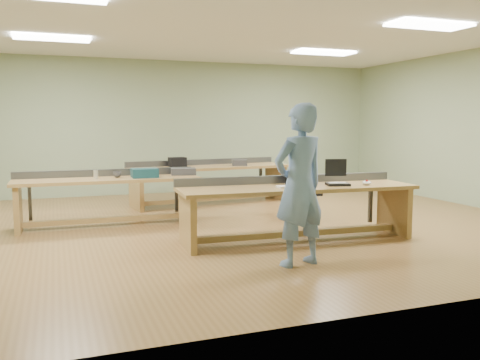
# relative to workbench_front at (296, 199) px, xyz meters

# --- Properties ---
(floor) EXTENTS (10.00, 10.00, 0.00)m
(floor) POSITION_rel_workbench_front_xyz_m (-0.55, 1.31, -0.56)
(floor) COLOR brown
(floor) RESTS_ON ground
(ceiling) EXTENTS (10.00, 10.00, 0.00)m
(ceiling) POSITION_rel_workbench_front_xyz_m (-0.55, 1.31, 2.44)
(ceiling) COLOR silver
(ceiling) RESTS_ON wall_back
(wall_back) EXTENTS (10.00, 0.04, 3.00)m
(wall_back) POSITION_rel_workbench_front_xyz_m (-0.55, 5.31, 0.94)
(wall_back) COLOR gray
(wall_back) RESTS_ON floor
(wall_front) EXTENTS (10.00, 0.04, 3.00)m
(wall_front) POSITION_rel_workbench_front_xyz_m (-0.55, -2.69, 0.94)
(wall_front) COLOR gray
(wall_front) RESTS_ON floor
(wall_right) EXTENTS (0.04, 8.00, 3.00)m
(wall_right) POSITION_rel_workbench_front_xyz_m (4.45, 1.31, 0.94)
(wall_right) COLOR gray
(wall_right) RESTS_ON floor
(fluor_panels) EXTENTS (6.20, 3.50, 0.03)m
(fluor_panels) POSITION_rel_workbench_front_xyz_m (-0.55, 1.31, 2.41)
(fluor_panels) COLOR white
(fluor_panels) RESTS_ON ceiling
(workbench_front) EXTENTS (3.28, 1.02, 0.86)m
(workbench_front) POSITION_rel_workbench_front_xyz_m (0.00, 0.00, 0.00)
(workbench_front) COLOR #B0844A
(workbench_front) RESTS_ON floor
(workbench_mid) EXTENTS (2.80, 0.77, 0.86)m
(workbench_mid) POSITION_rel_workbench_front_xyz_m (-2.32, 1.90, -0.01)
(workbench_mid) COLOR #B0844A
(workbench_mid) RESTS_ON floor
(workbench_back) EXTENTS (3.30, 1.25, 0.86)m
(workbench_back) POSITION_rel_workbench_front_xyz_m (-0.20, 3.47, -0.00)
(workbench_back) COLOR #B0844A
(workbench_back) RESTS_ON floor
(person) EXTENTS (0.74, 0.57, 1.82)m
(person) POSITION_rel_workbench_front_xyz_m (-0.53, -1.13, 0.35)
(person) COLOR #698FAC
(person) RESTS_ON floor
(laptop_base) EXTENTS (0.35, 0.32, 0.03)m
(laptop_base) POSITION_rel_workbench_front_xyz_m (0.55, -0.15, 0.20)
(laptop_base) COLOR black
(laptop_base) RESTS_ON workbench_front
(laptop_screen) EXTENTS (0.29, 0.10, 0.24)m
(laptop_screen) POSITION_rel_workbench_front_xyz_m (0.58, -0.04, 0.42)
(laptop_screen) COLOR black
(laptop_screen) RESTS_ON laptop_base
(keyboard) EXTENTS (0.45, 0.16, 0.03)m
(keyboard) POSITION_rel_workbench_front_xyz_m (-0.12, -0.13, 0.20)
(keyboard) COLOR white
(keyboard) RESTS_ON workbench_front
(trackball_mouse) EXTENTS (0.14, 0.16, 0.06)m
(trackball_mouse) POSITION_rel_workbench_front_xyz_m (0.95, -0.25, 0.21)
(trackball_mouse) COLOR white
(trackball_mouse) RESTS_ON workbench_front
(camera_bag) EXTENTS (0.31, 0.26, 0.18)m
(camera_bag) POSITION_rel_workbench_front_xyz_m (0.04, 0.15, 0.27)
(camera_bag) COLOR black
(camera_bag) RESTS_ON workbench_front
(task_chair) EXTENTS (0.60, 0.60, 0.92)m
(task_chair) POSITION_rel_workbench_front_xyz_m (0.76, 1.19, -0.23)
(task_chair) COLOR black
(task_chair) RESTS_ON floor
(parts_bin_teal) EXTENTS (0.40, 0.30, 0.14)m
(parts_bin_teal) POSITION_rel_workbench_front_xyz_m (-1.77, 1.78, 0.26)
(parts_bin_teal) COLOR #133A40
(parts_bin_teal) RESTS_ON workbench_mid
(parts_bin_grey) EXTENTS (0.44, 0.32, 0.11)m
(parts_bin_grey) POSITION_rel_workbench_front_xyz_m (-1.10, 1.97, 0.24)
(parts_bin_grey) COLOR #363538
(parts_bin_grey) RESTS_ON workbench_mid
(mug) EXTENTS (0.15, 0.15, 0.10)m
(mug) POSITION_rel_workbench_front_xyz_m (-2.17, 1.91, 0.23)
(mug) COLOR #363538
(mug) RESTS_ON workbench_mid
(drinks_can) EXTENTS (0.08, 0.08, 0.13)m
(drinks_can) POSITION_rel_workbench_front_xyz_m (-2.50, 1.84, 0.25)
(drinks_can) COLOR white
(drinks_can) RESTS_ON workbench_mid
(storage_box_back) EXTENTS (0.34, 0.26, 0.18)m
(storage_box_back) POSITION_rel_workbench_front_xyz_m (-0.83, 3.54, 0.28)
(storage_box_back) COLOR black
(storage_box_back) RESTS_ON workbench_back
(tray_back) EXTENTS (0.34, 0.28, 0.12)m
(tray_back) POSITION_rel_workbench_front_xyz_m (0.39, 3.33, 0.24)
(tray_back) COLOR #363538
(tray_back) RESTS_ON workbench_back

